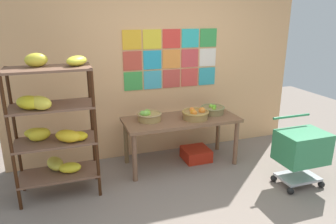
% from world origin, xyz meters
% --- Properties ---
extents(back_wall_with_art, '(4.22, 0.07, 2.72)m').
position_xyz_m(back_wall_with_art, '(0.00, 1.90, 1.36)').
color(back_wall_with_art, '#E0A66E').
rests_on(back_wall_with_art, ground).
extents(banana_shelf_unit, '(0.88, 0.57, 1.60)m').
position_xyz_m(banana_shelf_unit, '(-1.44, 1.14, 0.86)').
color(banana_shelf_unit, '#391C0C').
rests_on(banana_shelf_unit, ground).
extents(display_table, '(1.52, 0.64, 0.66)m').
position_xyz_m(display_table, '(0.14, 1.39, 0.58)').
color(display_table, brown).
rests_on(display_table, ground).
extents(fruit_basket_left, '(0.32, 0.32, 0.16)m').
position_xyz_m(fruit_basket_left, '(-0.28, 1.44, 0.72)').
color(fruit_basket_left, '#A6864A').
rests_on(fruit_basket_left, display_table).
extents(fruit_basket_centre, '(0.36, 0.36, 0.16)m').
position_xyz_m(fruit_basket_centre, '(0.31, 1.30, 0.73)').
color(fruit_basket_centre, olive).
rests_on(fruit_basket_centre, display_table).
extents(fruit_basket_back_right, '(0.33, 0.33, 0.13)m').
position_xyz_m(fruit_basket_back_right, '(0.63, 1.45, 0.71)').
color(fruit_basket_back_right, olive).
rests_on(fruit_basket_back_right, display_table).
extents(produce_crate_under_table, '(0.36, 0.36, 0.17)m').
position_xyz_m(produce_crate_under_table, '(0.39, 1.43, 0.08)').
color(produce_crate_under_table, red).
rests_on(produce_crate_under_table, ground).
extents(shopping_cart, '(0.55, 0.45, 0.81)m').
position_xyz_m(shopping_cart, '(1.28, 0.41, 0.46)').
color(shopping_cart, black).
rests_on(shopping_cart, ground).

